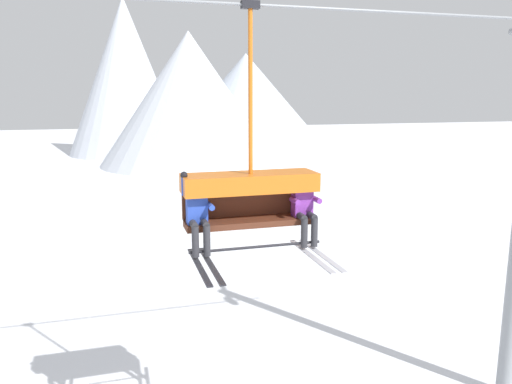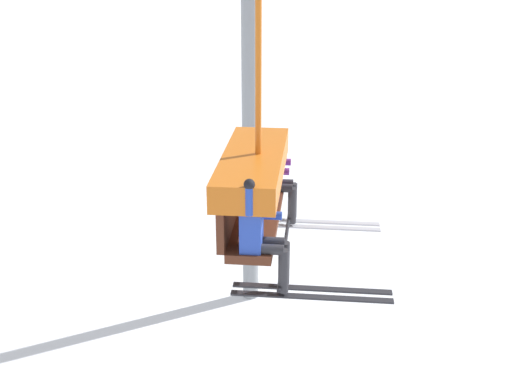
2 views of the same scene
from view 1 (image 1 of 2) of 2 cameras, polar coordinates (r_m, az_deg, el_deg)
mountain_peak_west at (r=60.70m, az=-14.62°, el=12.61°), size 13.52×13.52×17.70m
mountain_peak_central at (r=50.44m, az=-7.59°, el=10.54°), size 17.83×17.83×12.92m
mountain_peak_east at (r=63.93m, az=-1.17°, el=10.26°), size 20.90×20.90×11.91m
lift_cable at (r=7.83m, az=-7.90°, el=20.77°), size 16.50×0.05×0.05m
chairlift_chair at (r=8.13m, az=-0.75°, el=0.35°), size 2.20×0.74×3.80m
skier_blue at (r=7.80m, az=-6.65°, el=-2.47°), size 0.48×1.70×1.34m
skier_purple at (r=8.27m, az=5.61°, el=-1.82°), size 0.46×1.70×1.23m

